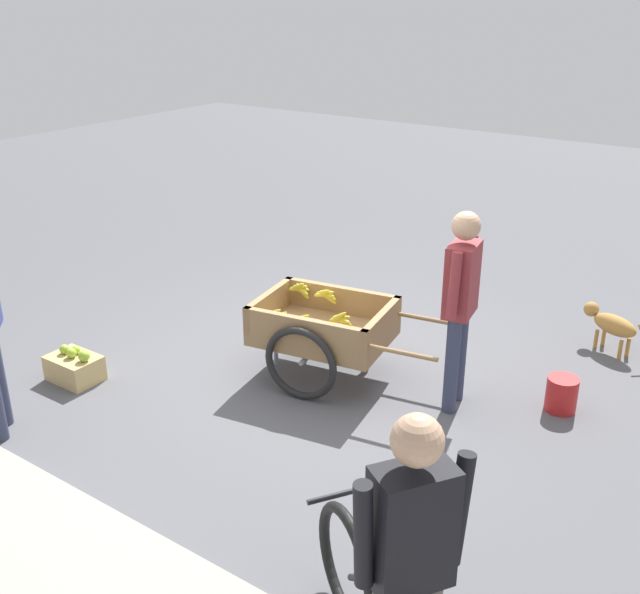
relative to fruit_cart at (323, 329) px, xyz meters
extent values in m
plane|color=#56565B|center=(0.01, 0.07, -0.44)|extent=(24.00, 24.00, 0.00)
cube|color=#937047|center=(0.00, 0.00, -0.04)|extent=(1.22, 0.97, 0.10)
cube|color=#937047|center=(0.51, 0.08, 0.13)|extent=(0.19, 0.80, 0.24)
cube|color=#937047|center=(-0.52, -0.09, 0.13)|extent=(0.19, 0.80, 0.24)
cube|color=#937047|center=(-0.07, 0.36, 0.13)|extent=(1.09, 0.24, 0.24)
cube|color=#937047|center=(0.06, -0.37, 0.13)|extent=(1.09, 0.24, 0.24)
torus|color=black|center=(-0.08, 0.43, -0.12)|extent=(0.64, 0.17, 0.64)
torus|color=black|center=(0.07, -0.44, -0.12)|extent=(0.64, 0.17, 0.64)
cylinder|color=gray|center=(0.00, 0.00, -0.12)|extent=(0.19, 0.87, 0.04)
cylinder|color=#937047|center=(-0.87, 0.19, 0.11)|extent=(0.55, 0.13, 0.04)
cylinder|color=#937047|center=(-0.76, -0.48, 0.11)|extent=(0.55, 0.13, 0.04)
cylinder|color=gray|center=(0.46, 0.07, -0.26)|extent=(0.04, 0.04, 0.35)
ellipsoid|color=gold|center=(-0.28, 0.11, 0.18)|extent=(0.18, 0.06, 0.13)
ellipsoid|color=gold|center=(-0.27, 0.11, 0.19)|extent=(0.19, 0.06, 0.09)
ellipsoid|color=gold|center=(-0.26, 0.12, 0.20)|extent=(0.18, 0.07, 0.05)
ellipsoid|color=gold|center=(-0.25, 0.13, 0.21)|extent=(0.19, 0.12, 0.10)
ellipsoid|color=gold|center=(-0.24, 0.14, 0.22)|extent=(0.17, 0.08, 0.15)
ellipsoid|color=gold|center=(0.04, 0.24, 0.11)|extent=(0.18, 0.10, 0.13)
ellipsoid|color=gold|center=(0.05, 0.25, 0.12)|extent=(0.19, 0.06, 0.09)
ellipsoid|color=gold|center=(0.06, 0.26, 0.13)|extent=(0.19, 0.07, 0.09)
ellipsoid|color=gold|center=(0.07, 0.27, 0.14)|extent=(0.18, 0.08, 0.13)
ellipsoid|color=gold|center=(-0.28, 0.08, 0.08)|extent=(0.18, 0.12, 0.12)
ellipsoid|color=gold|center=(-0.27, 0.09, 0.09)|extent=(0.18, 0.13, 0.08)
ellipsoid|color=gold|center=(-0.26, 0.10, 0.10)|extent=(0.19, 0.05, 0.09)
ellipsoid|color=gold|center=(-0.25, 0.11, 0.11)|extent=(0.18, 0.09, 0.14)
ellipsoid|color=gold|center=(0.10, 0.09, 0.06)|extent=(0.18, 0.05, 0.15)
ellipsoid|color=gold|center=(0.12, 0.10, 0.07)|extent=(0.19, 0.07, 0.10)
ellipsoid|color=gold|center=(0.12, 0.11, 0.08)|extent=(0.19, 0.09, 0.05)
ellipsoid|color=gold|center=(0.13, 0.12, 0.09)|extent=(0.19, 0.09, 0.09)
ellipsoid|color=gold|center=(0.14, 0.12, 0.10)|extent=(0.18, 0.09, 0.14)
ellipsoid|color=gold|center=(0.11, 0.09, 0.06)|extent=(0.18, 0.07, 0.14)
ellipsoid|color=gold|center=(0.12, 0.10, 0.07)|extent=(0.19, 0.06, 0.09)
ellipsoid|color=gold|center=(0.14, 0.11, 0.08)|extent=(0.19, 0.06, 0.08)
ellipsoid|color=gold|center=(0.15, 0.12, 0.09)|extent=(0.17, 0.09, 0.15)
ellipsoid|color=gold|center=(0.30, 0.23, 0.11)|extent=(0.18, 0.12, 0.13)
ellipsoid|color=gold|center=(0.31, 0.24, 0.12)|extent=(0.19, 0.12, 0.09)
ellipsoid|color=gold|center=(0.32, 0.25, 0.13)|extent=(0.18, 0.11, 0.05)
ellipsoid|color=gold|center=(0.33, 0.25, 0.14)|extent=(0.19, 0.09, 0.11)
ellipsoid|color=gold|center=(0.34, 0.26, 0.15)|extent=(0.18, 0.12, 0.14)
ellipsoid|color=gold|center=(0.12, -0.25, 0.18)|extent=(0.17, 0.11, 0.15)
ellipsoid|color=gold|center=(0.13, -0.25, 0.19)|extent=(0.19, 0.11, 0.11)
ellipsoid|color=gold|center=(0.14, -0.24, 0.20)|extent=(0.19, 0.08, 0.05)
ellipsoid|color=gold|center=(0.15, -0.23, 0.21)|extent=(0.19, 0.12, 0.10)
ellipsoid|color=gold|center=(0.16, -0.22, 0.22)|extent=(0.18, 0.07, 0.13)
ellipsoid|color=gold|center=(0.26, 0.18, 0.08)|extent=(0.17, 0.07, 0.15)
ellipsoid|color=gold|center=(0.27, 0.19, 0.09)|extent=(0.19, 0.11, 0.09)
ellipsoid|color=gold|center=(0.28, 0.20, 0.10)|extent=(0.19, 0.07, 0.05)
ellipsoid|color=gold|center=(0.29, 0.20, 0.11)|extent=(0.19, 0.07, 0.10)
ellipsoid|color=gold|center=(0.30, 0.21, 0.12)|extent=(0.17, 0.09, 0.15)
ellipsoid|color=gold|center=(0.38, -0.23, 0.19)|extent=(0.18, 0.07, 0.14)
ellipsoid|color=gold|center=(0.39, -0.22, 0.20)|extent=(0.19, 0.07, 0.09)
ellipsoid|color=gold|center=(0.40, -0.22, 0.21)|extent=(0.19, 0.11, 0.05)
ellipsoid|color=gold|center=(0.41, -0.21, 0.22)|extent=(0.19, 0.10, 0.10)
ellipsoid|color=gold|center=(0.42, -0.20, 0.23)|extent=(0.18, 0.05, 0.14)
cylinder|color=#333851|center=(-1.16, -0.09, -0.04)|extent=(0.11, 0.11, 0.80)
cylinder|color=#333851|center=(-1.12, -0.30, -0.04)|extent=(0.11, 0.11, 0.80)
cube|color=maroon|center=(-1.14, -0.20, 0.65)|extent=(0.25, 0.37, 0.57)
sphere|color=tan|center=(-1.14, -0.20, 1.07)|extent=(0.22, 0.22, 0.22)
cylinder|color=maroon|center=(-1.17, 0.02, 0.67)|extent=(0.08, 0.12, 0.51)
cylinder|color=maroon|center=(-1.10, -0.41, 0.67)|extent=(0.08, 0.12, 0.51)
torus|color=black|center=(-1.61, 2.12, -0.11)|extent=(0.58, 0.41, 0.66)
cylinder|color=black|center=(-2.03, 2.39, 0.29)|extent=(0.52, 0.36, 0.04)
cylinder|color=black|center=(-1.88, 2.29, 0.07)|extent=(0.46, 0.32, 0.43)
ellipsoid|color=black|center=(-2.14, 2.47, 0.38)|extent=(0.20, 0.08, 0.06)
cylinder|color=black|center=(-1.65, 2.15, 0.39)|extent=(0.28, 0.40, 0.03)
cube|color=black|center=(-2.15, 2.48, 0.64)|extent=(0.35, 0.39, 0.56)
sphere|color=tan|center=(-2.15, 2.48, 1.06)|extent=(0.22, 0.22, 0.22)
cylinder|color=black|center=(-2.03, 2.66, 0.67)|extent=(0.08, 0.11, 0.51)
cylinder|color=black|center=(-2.27, 2.29, 0.67)|extent=(0.08, 0.16, 0.51)
ellipsoid|color=#AD7A38|center=(-1.93, -1.89, -0.17)|extent=(0.48, 0.34, 0.18)
sphere|color=#AD7A38|center=(-1.68, -2.00, -0.11)|extent=(0.14, 0.14, 0.14)
cylinder|color=#AD7A38|center=(-1.79, -1.89, -0.35)|extent=(0.04, 0.04, 0.18)
cylinder|color=#AD7A38|center=(-1.83, -1.99, -0.35)|extent=(0.04, 0.04, 0.18)
cylinder|color=#AD7A38|center=(-2.03, -1.79, -0.35)|extent=(0.04, 0.04, 0.18)
cylinder|color=#AD7A38|center=(-2.07, -1.89, -0.35)|extent=(0.04, 0.04, 0.18)
cylinder|color=#B21E1E|center=(-1.88, -0.61, -0.30)|extent=(0.25, 0.25, 0.28)
cube|color=tan|center=(1.70, 1.28, -0.33)|extent=(0.44, 0.32, 0.22)
sphere|color=#99BF33|center=(1.69, 1.30, -0.17)|extent=(0.09, 0.09, 0.09)
sphere|color=#99BF33|center=(1.80, 1.28, -0.18)|extent=(0.08, 0.08, 0.08)
sphere|color=#99BF33|center=(1.72, 1.23, -0.18)|extent=(0.07, 0.07, 0.07)
sphere|color=#99BF33|center=(1.55, 1.28, -0.17)|extent=(0.10, 0.10, 0.10)
camera|label=1|loc=(-3.23, 4.68, 2.67)|focal=41.63mm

